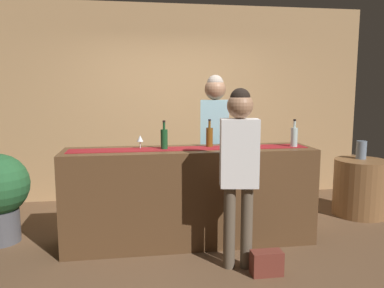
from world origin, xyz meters
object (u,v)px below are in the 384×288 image
(wine_bottle_amber, at_px, (209,137))
(round_side_table, at_px, (360,187))
(handbag, at_px, (267,263))
(bartender, at_px, (215,131))
(vase_on_side_table, at_px, (361,150))
(wine_glass_near_customer, at_px, (140,139))
(customer_sipping, at_px, (239,160))
(wine_bottle_clear, at_px, (294,137))
(wine_bottle_green, at_px, (164,139))
(wine_glass_mid_counter, at_px, (245,139))

(wine_bottle_amber, xyz_separation_m, round_side_table, (2.13, 0.47, -0.78))
(wine_bottle_amber, bearing_deg, handbag, -70.12)
(bartender, distance_m, vase_on_side_table, 2.02)
(wine_glass_near_customer, xyz_separation_m, customer_sipping, (0.87, -0.74, -0.11))
(wine_bottle_amber, xyz_separation_m, customer_sipping, (0.12, -0.76, -0.12))
(wine_bottle_clear, bearing_deg, wine_bottle_green, 177.58)
(wine_bottle_amber, distance_m, handbag, 1.44)
(wine_glass_near_customer, height_order, wine_glass_mid_counter, same)
(wine_bottle_amber, bearing_deg, round_side_table, 12.53)
(wine_bottle_clear, distance_m, wine_glass_mid_counter, 0.57)
(wine_glass_mid_counter, xyz_separation_m, handbag, (0.00, -0.75, -1.03))
(wine_glass_near_customer, height_order, customer_sipping, customer_sipping)
(wine_bottle_green, distance_m, wine_glass_near_customer, 0.26)
(wine_bottle_green, relative_size, round_side_table, 0.41)
(wine_bottle_amber, xyz_separation_m, wine_glass_near_customer, (-0.75, -0.02, -0.01))
(wine_bottle_amber, distance_m, wine_glass_near_customer, 0.75)
(wine_glass_near_customer, xyz_separation_m, bartender, (0.91, 0.51, 0.01))
(wine_bottle_green, xyz_separation_m, wine_bottle_amber, (0.50, 0.09, 0.00))
(wine_glass_mid_counter, height_order, customer_sipping, customer_sipping)
(wine_bottle_green, height_order, bartender, bartender)
(customer_sipping, bearing_deg, bartender, 97.12)
(wine_bottle_amber, bearing_deg, wine_glass_near_customer, -178.59)
(bartender, relative_size, vase_on_side_table, 7.61)
(wine_bottle_clear, bearing_deg, handbag, -125.58)
(wine_bottle_clear, distance_m, bartender, 0.98)
(wine_glass_near_customer, distance_m, wine_glass_mid_counter, 1.10)
(wine_bottle_clear, relative_size, bartender, 0.17)
(wine_bottle_clear, bearing_deg, wine_glass_near_customer, 175.62)
(wine_glass_near_customer, bearing_deg, vase_on_side_table, 11.03)
(bartender, bearing_deg, vase_on_side_table, -164.04)
(wine_bottle_green, relative_size, wine_glass_mid_counter, 2.10)
(round_side_table, xyz_separation_m, handbag, (-1.79, -1.41, -0.26))
(wine_glass_mid_counter, relative_size, round_side_table, 0.19)
(wine_bottle_amber, bearing_deg, vase_on_side_table, 14.23)
(wine_bottle_amber, height_order, bartender, bartender)
(wine_bottle_clear, bearing_deg, vase_on_side_table, 28.92)
(wine_glass_mid_counter, distance_m, handbag, 1.27)
(handbag, bearing_deg, wine_glass_mid_counter, 90.01)
(vase_on_side_table, bearing_deg, wine_bottle_clear, -151.08)
(customer_sipping, distance_m, handbag, 0.96)
(wine_glass_mid_counter, xyz_separation_m, round_side_table, (1.79, 0.67, -0.77))
(wine_bottle_green, distance_m, bartender, 0.88)
(wine_bottle_clear, bearing_deg, wine_glass_mid_counter, -175.10)
(handbag, bearing_deg, vase_on_side_table, 39.21)
(wine_glass_near_customer, xyz_separation_m, vase_on_side_table, (2.91, 0.57, -0.28))
(wine_glass_near_customer, relative_size, wine_glass_mid_counter, 1.00)
(round_side_table, bearing_deg, vase_on_side_table, 67.41)
(bartender, bearing_deg, round_side_table, -166.19)
(round_side_table, relative_size, vase_on_side_table, 3.08)
(wine_bottle_clear, height_order, vase_on_side_table, wine_bottle_clear)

